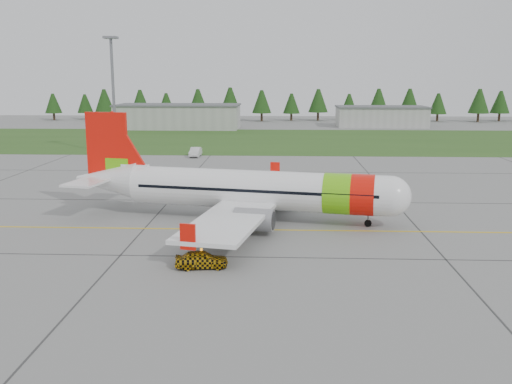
{
  "coord_description": "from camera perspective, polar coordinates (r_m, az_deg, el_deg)",
  "views": [
    {
      "loc": [
        -2.59,
        -41.87,
        13.64
      ],
      "look_at": [
        -4.82,
        8.63,
        3.37
      ],
      "focal_mm": 40.0,
      "sensor_mm": 36.0,
      "label": 1
    }
  ],
  "objects": [
    {
      "name": "aircraft",
      "position": [
        54.8,
        -0.69,
        0.21
      ],
      "size": [
        33.24,
        31.09,
        10.15
      ],
      "rotation": [
        0.0,
        0.0,
        -0.19
      ],
      "color": "white",
      "rests_on": "ground"
    },
    {
      "name": "grass_strip",
      "position": [
        124.65,
        3.72,
        5.18
      ],
      "size": [
        320.0,
        50.0,
        0.03
      ],
      "primitive_type": "cube",
      "color": "#30561E",
      "rests_on": "ground"
    },
    {
      "name": "ground",
      "position": [
        44.11,
        5.81,
        -6.59
      ],
      "size": [
        320.0,
        320.0,
        0.0
      ],
      "primitive_type": "plane",
      "color": "gray",
      "rests_on": "ground"
    },
    {
      "name": "taxi_guideline",
      "position": [
        51.77,
        5.32,
        -3.83
      ],
      "size": [
        120.0,
        0.25,
        0.02
      ],
      "primitive_type": "cube",
      "color": "gold",
      "rests_on": "ground"
    },
    {
      "name": "follow_me_car",
      "position": [
        41.33,
        -5.5,
        -5.06
      ],
      "size": [
        1.48,
        1.68,
        3.81
      ],
      "primitive_type": "imported",
      "rotation": [
        0.0,
        0.0,
        1.69
      ],
      "color": "#DFA60C",
      "rests_on": "ground"
    },
    {
      "name": "hangar_west",
      "position": [
        154.69,
        -7.75,
        7.44
      ],
      "size": [
        32.0,
        14.0,
        6.0
      ],
      "primitive_type": "cube",
      "color": "#A8A8A3",
      "rests_on": "ground"
    },
    {
      "name": "floodlight_mast",
      "position": [
        104.18,
        -14.05,
        9.14
      ],
      "size": [
        0.5,
        0.5,
        20.0
      ],
      "primitive_type": "cylinder",
      "color": "slate",
      "rests_on": "ground"
    },
    {
      "name": "treeline",
      "position": [
        180.1,
        3.39,
        8.71
      ],
      "size": [
        160.0,
        8.0,
        10.0
      ],
      "primitive_type": null,
      "color": "#1C3F14",
      "rests_on": "ground"
    },
    {
      "name": "hangar_east",
      "position": [
        162.61,
        12.39,
        7.33
      ],
      "size": [
        24.0,
        12.0,
        5.2
      ],
      "primitive_type": "cube",
      "color": "#A8A8A3",
      "rests_on": "ground"
    },
    {
      "name": "service_van",
      "position": [
        99.32,
        -6.1,
        4.92
      ],
      "size": [
        1.69,
        1.6,
        4.81
      ],
      "primitive_type": "imported",
      "rotation": [
        0.0,
        0.0,
        -0.01
      ],
      "color": "silver",
      "rests_on": "ground"
    }
  ]
}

